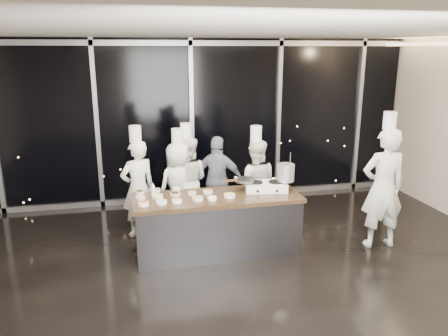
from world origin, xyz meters
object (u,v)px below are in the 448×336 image
object	(u,v)px
stove	(266,186)
guest	(218,180)
chef_center	(187,180)
chef_far_left	(138,187)
chef_side	(383,187)
frying_pan	(245,180)
stock_pot	(286,173)
demo_counter	(217,224)
chef_right	(255,183)
chef_left	(179,185)

from	to	relation	value
stove	guest	distance (m)	1.20
stove	chef_center	world-z (taller)	chef_center
chef_far_left	chef_center	distance (m)	0.89
chef_center	chef_side	world-z (taller)	chef_side
frying_pan	chef_far_left	xyz separation A→B (m)	(-1.59, 0.76, -0.24)
stove	stock_pot	size ratio (longest dim) A/B	2.59
demo_counter	frying_pan	bearing A→B (deg)	19.56
frying_pan	stock_pot	distance (m)	0.63
stock_pot	chef_center	world-z (taller)	chef_center
frying_pan	chef_right	size ratio (longest dim) A/B	0.28
stock_pot	stove	bearing A→B (deg)	173.38
frying_pan	chef_far_left	size ratio (longest dim) A/B	0.27
frying_pan	stock_pot	world-z (taller)	stock_pot
demo_counter	guest	bearing A→B (deg)	77.77
stove	chef_center	size ratio (longest dim) A/B	0.38
stove	frying_pan	xyz separation A→B (m)	(-0.31, 0.06, 0.10)
chef_far_left	chef_center	size ratio (longest dim) A/B	1.02
chef_far_left	chef_center	xyz separation A→B (m)	(0.84, 0.29, -0.03)
chef_far_left	chef_right	distance (m)	1.96
stock_pot	chef_far_left	world-z (taller)	chef_far_left
guest	stove	bearing A→B (deg)	141.11
demo_counter	chef_left	distance (m)	1.23
demo_counter	chef_far_left	distance (m)	1.51
demo_counter	chef_far_left	world-z (taller)	chef_far_left
stock_pot	chef_left	bearing A→B (deg)	145.92
frying_pan	stock_pot	size ratio (longest dim) A/B	1.91
chef_right	frying_pan	bearing A→B (deg)	80.51
demo_counter	frying_pan	size ratio (longest dim) A/B	4.90
chef_center	chef_side	size ratio (longest dim) A/B	0.85
chef_far_left	stock_pot	bearing A→B (deg)	135.60
stove	stock_pot	world-z (taller)	stock_pot
chef_left	chef_side	xyz separation A→B (m)	(2.96, -1.41, 0.19)
guest	chef_side	distance (m)	2.71
frying_pan	chef_center	world-z (taller)	chef_center
chef_left	chef_center	xyz separation A→B (m)	(0.16, 0.12, 0.03)
frying_pan	guest	world-z (taller)	guest
demo_counter	chef_center	xyz separation A→B (m)	(-0.28, 1.22, 0.34)
stock_pot	chef_right	xyz separation A→B (m)	(-0.25, 0.79, -0.39)
chef_left	guest	bearing A→B (deg)	161.03
chef_far_left	chef_left	distance (m)	0.70
chef_left	chef_right	xyz separation A→B (m)	(1.28, -0.24, 0.02)
stock_pot	chef_far_left	distance (m)	2.39
demo_counter	stove	world-z (taller)	stove
frying_pan	chef_right	bearing A→B (deg)	72.37
chef_far_left	frying_pan	bearing A→B (deg)	131.23
demo_counter	chef_right	bearing A→B (deg)	45.94
chef_far_left	chef_center	world-z (taller)	chef_far_left
guest	frying_pan	bearing A→B (deg)	126.84
stove	chef_left	distance (m)	1.59
chef_right	chef_center	bearing A→B (deg)	0.35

